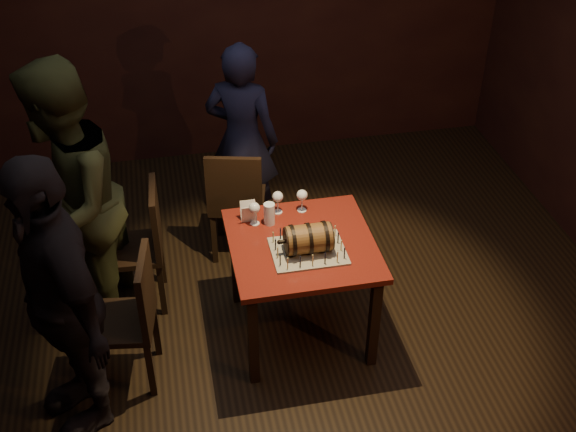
{
  "coord_description": "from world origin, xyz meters",
  "views": [
    {
      "loc": [
        -0.61,
        -3.42,
        3.51
      ],
      "look_at": [
        0.09,
        0.05,
        0.95
      ],
      "focal_mm": 45.0,
      "sensor_mm": 36.0,
      "label": 1
    }
  ],
  "objects_px": {
    "wine_glass_left": "(254,209)",
    "chair_left_rear": "(143,240)",
    "pub_table": "(302,256)",
    "barrel_cake": "(308,239)",
    "chair_back": "(236,199)",
    "wine_glass_mid": "(278,198)",
    "chair_left_front": "(132,313)",
    "wine_glass_right": "(302,196)",
    "pint_of_ale": "(269,214)",
    "person_left_front": "(60,299)",
    "person_left_rear": "(68,204)",
    "person_back": "(242,139)"
  },
  "relations": [
    {
      "from": "pub_table",
      "to": "wine_glass_left",
      "type": "xyz_separation_m",
      "value": [
        -0.26,
        0.25,
        0.23
      ]
    },
    {
      "from": "barrel_cake",
      "to": "person_left_rear",
      "type": "xyz_separation_m",
      "value": [
        -1.42,
        0.52,
        0.09
      ]
    },
    {
      "from": "barrel_cake",
      "to": "pint_of_ale",
      "type": "height_order",
      "value": "barrel_cake"
    },
    {
      "from": "pub_table",
      "to": "chair_left_rear",
      "type": "xyz_separation_m",
      "value": [
        -0.98,
        0.52,
        -0.12
      ]
    },
    {
      "from": "wine_glass_left",
      "to": "pint_of_ale",
      "type": "xyz_separation_m",
      "value": [
        0.09,
        -0.01,
        -0.05
      ]
    },
    {
      "from": "chair_left_front",
      "to": "chair_left_rear",
      "type": "bearing_deg",
      "value": 82.56
    },
    {
      "from": "person_back",
      "to": "person_left_front",
      "type": "height_order",
      "value": "person_left_front"
    },
    {
      "from": "wine_glass_mid",
      "to": "person_left_front",
      "type": "height_order",
      "value": "person_left_front"
    },
    {
      "from": "wine_glass_left",
      "to": "wine_glass_right",
      "type": "relative_size",
      "value": 1.0
    },
    {
      "from": "wine_glass_right",
      "to": "pint_of_ale",
      "type": "distance_m",
      "value": 0.26
    },
    {
      "from": "barrel_cake",
      "to": "chair_left_rear",
      "type": "relative_size",
      "value": 0.36
    },
    {
      "from": "pint_of_ale",
      "to": "chair_left_front",
      "type": "relative_size",
      "value": 0.16
    },
    {
      "from": "wine_glass_mid",
      "to": "pint_of_ale",
      "type": "distance_m",
      "value": 0.14
    },
    {
      "from": "person_left_front",
      "to": "person_back",
      "type": "bearing_deg",
      "value": 119.4
    },
    {
      "from": "wine_glass_left",
      "to": "chair_back",
      "type": "height_order",
      "value": "chair_back"
    },
    {
      "from": "wine_glass_left",
      "to": "chair_back",
      "type": "relative_size",
      "value": 0.17
    },
    {
      "from": "pint_of_ale",
      "to": "wine_glass_left",
      "type": "bearing_deg",
      "value": 171.23
    },
    {
      "from": "wine_glass_left",
      "to": "wine_glass_right",
      "type": "height_order",
      "value": "same"
    },
    {
      "from": "wine_glass_mid",
      "to": "person_left_rear",
      "type": "bearing_deg",
      "value": 176.53
    },
    {
      "from": "chair_left_front",
      "to": "person_left_rear",
      "type": "distance_m",
      "value": 0.81
    },
    {
      "from": "chair_back",
      "to": "person_left_front",
      "type": "height_order",
      "value": "person_left_front"
    },
    {
      "from": "pub_table",
      "to": "barrel_cake",
      "type": "relative_size",
      "value": 2.67
    },
    {
      "from": "pint_of_ale",
      "to": "pub_table",
      "type": "bearing_deg",
      "value": -55.64
    },
    {
      "from": "chair_back",
      "to": "person_left_front",
      "type": "bearing_deg",
      "value": -130.64
    },
    {
      "from": "barrel_cake",
      "to": "chair_back",
      "type": "distance_m",
      "value": 1.09
    },
    {
      "from": "pub_table",
      "to": "person_back",
      "type": "height_order",
      "value": "person_back"
    },
    {
      "from": "barrel_cake",
      "to": "wine_glass_left",
      "type": "relative_size",
      "value": 2.09
    },
    {
      "from": "wine_glass_mid",
      "to": "chair_back",
      "type": "bearing_deg",
      "value": 111.11
    },
    {
      "from": "pint_of_ale",
      "to": "wine_glass_right",
      "type": "bearing_deg",
      "value": 22.47
    },
    {
      "from": "barrel_cake",
      "to": "person_back",
      "type": "bearing_deg",
      "value": 98.04
    },
    {
      "from": "wine_glass_mid",
      "to": "pint_of_ale",
      "type": "relative_size",
      "value": 1.07
    },
    {
      "from": "wine_glass_right",
      "to": "chair_left_front",
      "type": "bearing_deg",
      "value": -155.59
    },
    {
      "from": "wine_glass_right",
      "to": "chair_left_rear",
      "type": "xyz_separation_m",
      "value": [
        -1.05,
        0.18,
        -0.35
      ]
    },
    {
      "from": "barrel_cake",
      "to": "wine_glass_mid",
      "type": "bearing_deg",
      "value": 103.16
    },
    {
      "from": "chair_left_front",
      "to": "person_left_rear",
      "type": "relative_size",
      "value": 0.49
    },
    {
      "from": "chair_back",
      "to": "chair_left_rear",
      "type": "height_order",
      "value": "same"
    },
    {
      "from": "barrel_cake",
      "to": "wine_glass_left",
      "type": "bearing_deg",
      "value": 127.95
    },
    {
      "from": "wine_glass_left",
      "to": "person_left_rear",
      "type": "distance_m",
      "value": 1.16
    },
    {
      "from": "pint_of_ale",
      "to": "chair_back",
      "type": "height_order",
      "value": "chair_back"
    },
    {
      "from": "person_left_front",
      "to": "wine_glass_mid",
      "type": "bearing_deg",
      "value": 94.75
    },
    {
      "from": "wine_glass_mid",
      "to": "chair_left_rear",
      "type": "relative_size",
      "value": 0.17
    },
    {
      "from": "barrel_cake",
      "to": "chair_back",
      "type": "bearing_deg",
      "value": 107.62
    },
    {
      "from": "wine_glass_right",
      "to": "pint_of_ale",
      "type": "height_order",
      "value": "wine_glass_right"
    },
    {
      "from": "wine_glass_left",
      "to": "chair_left_rear",
      "type": "relative_size",
      "value": 0.17
    },
    {
      "from": "chair_left_front",
      "to": "chair_back",
      "type": "bearing_deg",
      "value": 54.23
    },
    {
      "from": "chair_left_front",
      "to": "person_back",
      "type": "relative_size",
      "value": 0.6
    },
    {
      "from": "pub_table",
      "to": "chair_back",
      "type": "height_order",
      "value": "chair_back"
    },
    {
      "from": "wine_glass_mid",
      "to": "chair_left_front",
      "type": "relative_size",
      "value": 0.17
    },
    {
      "from": "wine_glass_left",
      "to": "person_back",
      "type": "distance_m",
      "value": 1.06
    },
    {
      "from": "barrel_cake",
      "to": "person_left_front",
      "type": "distance_m",
      "value": 1.46
    }
  ]
}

